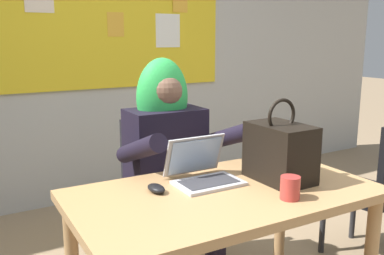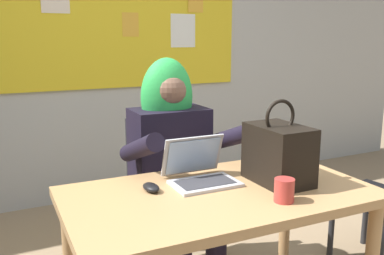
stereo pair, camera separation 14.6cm
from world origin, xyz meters
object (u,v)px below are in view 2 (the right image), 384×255
Objects in this scene: chair_at_desk at (165,185)px; computer_mouse at (151,187)px; desk_main at (220,212)px; handbag at (279,153)px; laptop at (200,172)px; coffee_mug at (284,190)px; person_costumed at (174,152)px.

chair_at_desk is 0.71m from computer_mouse.
desk_main is 1.46× the size of chair_at_desk.
handbag reaches higher than computer_mouse.
chair_at_desk is 0.64m from laptop.
desk_main is at bearing -7.17° from chair_at_desk.
coffee_mug is (0.17, -0.22, 0.14)m from desk_main.
coffee_mug reaches higher than desk_main.
chair_at_desk is 0.85m from handbag.
chair_at_desk is at bearing 96.93° from coffee_mug.
desk_main is at bearing 127.35° from coffee_mug.
desk_main is 4.45× the size of laptop.
person_costumed is at bearing -1.67° from chair_at_desk.
person_costumed is at bearing 84.71° from desk_main.
laptop reaches higher than computer_mouse.
computer_mouse is at bearing -33.23° from person_costumed.
computer_mouse is (-0.24, -0.02, -0.03)m from laptop.
handbag is at bearing 14.76° from chair_at_desk.
laptop is at bearing 117.41° from coffee_mug.
desk_main is 0.74m from chair_at_desk.
laptop is 0.78× the size of handbag.
desk_main is at bearing 176.54° from handbag.
person_costumed is 0.46m from laptop.
chair_at_desk reaches higher than desk_main.
desk_main is 13.91× the size of coffee_mug.
laptop is 0.41m from coffee_mug.
handbag is at bearing -3.46° from desk_main.
laptop is 0.24m from computer_mouse.
computer_mouse is 0.58m from handbag.
computer_mouse is 0.55m from coffee_mug.
handbag reaches higher than chair_at_desk.
coffee_mug is at bearing -52.65° from desk_main.
computer_mouse is at bearing 141.23° from coffee_mug.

